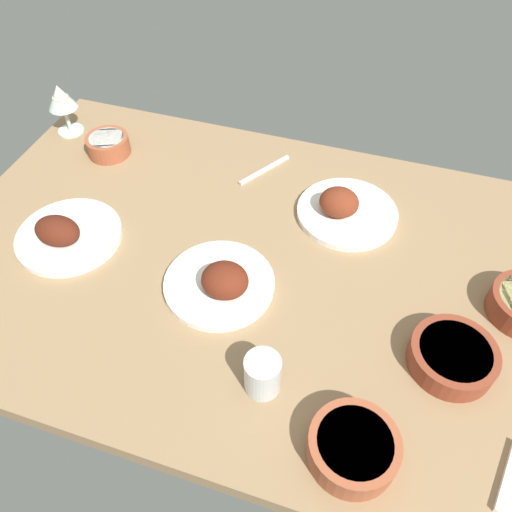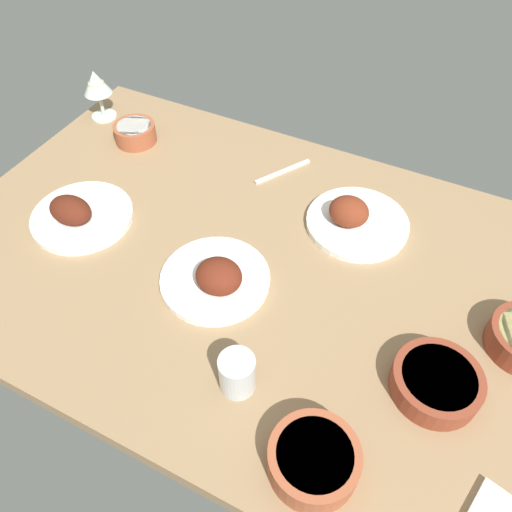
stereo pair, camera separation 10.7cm
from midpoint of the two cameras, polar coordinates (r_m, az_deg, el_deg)
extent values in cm
cube|color=#937551|center=(109.96, 2.78, -1.54)|extent=(140.00, 90.00, 4.00)
cylinder|color=white|center=(121.77, -16.60, 4.14)|extent=(23.17, 23.17, 1.60)
ellipsoid|color=#511E11|center=(118.61, -17.78, 4.80)|extent=(10.11, 7.29, 6.17)
cylinder|color=white|center=(104.34, -1.70, -2.80)|extent=(22.74, 22.74, 1.60)
ellipsoid|color=#602314|center=(99.89, -1.16, -2.46)|extent=(9.48, 8.62, 6.58)
cylinder|color=white|center=(118.65, 13.87, 3.47)|extent=(23.26, 23.26, 1.60)
ellipsoid|color=maroon|center=(115.30, 13.05, 4.77)|extent=(8.99, 7.81, 6.68)
cylinder|color=#A35133|center=(141.71, -11.31, 13.33)|extent=(11.02, 11.02, 4.90)
cylinder|color=white|center=(140.62, -11.43, 13.97)|extent=(9.03, 9.03, 1.00)
cylinder|color=#A35133|center=(85.49, 10.34, -21.90)|extent=(14.50, 14.50, 5.44)
cylinder|color=brown|center=(83.43, 10.56, -21.38)|extent=(11.89, 11.89, 1.00)
cylinder|color=brown|center=(96.96, 22.71, -13.21)|extent=(15.53, 15.53, 4.71)
cylinder|color=#D6BC70|center=(95.44, 23.04, -12.67)|extent=(12.74, 12.74, 1.00)
cylinder|color=silver|center=(154.54, -14.76, 14.91)|extent=(7.00, 7.00, 0.50)
cylinder|color=silver|center=(152.58, -15.04, 16.08)|extent=(1.00, 1.00, 7.00)
cone|color=silver|center=(149.23, -15.57, 18.24)|extent=(7.60, 7.60, 6.50)
cylinder|color=beige|center=(149.93, -15.46, 17.77)|extent=(4.18, 4.18, 2.80)
cylinder|color=silver|center=(88.82, 1.39, -13.30)|extent=(6.44, 6.44, 7.99)
cube|color=silver|center=(130.00, 5.40, 9.32)|extent=(9.23, 14.47, 0.80)
camera|label=1|loc=(0.05, -87.13, 3.25)|focal=35.55mm
camera|label=2|loc=(0.05, 92.87, -3.25)|focal=35.55mm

